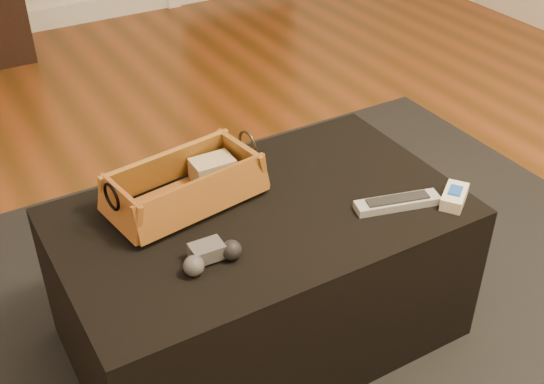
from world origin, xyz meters
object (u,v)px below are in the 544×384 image
wicker_basket (185,187)px  cream_gadget (454,196)px  silver_remote (397,202)px  tv_remote (182,200)px  game_controller (211,255)px  ottoman (262,275)px

wicker_basket → cream_gadget: 0.67m
wicker_basket → silver_remote: (0.45, -0.28, -0.03)m
wicker_basket → tv_remote: bearing=-134.5°
wicker_basket → silver_remote: wicker_basket is taller
tv_remote → game_controller: bearing=-112.9°
silver_remote → cream_gadget: (0.13, -0.06, 0.01)m
tv_remote → silver_remote: size_ratio=0.93×
game_controller → tv_remote: bearing=81.7°
ottoman → tv_remote: bearing=146.6°
silver_remote → game_controller: bearing=175.7°
cream_gadget → ottoman: bearing=153.9°
tv_remote → ottoman: bearing=-48.0°
ottoman → silver_remote: 0.40m
ottoman → wicker_basket: 0.32m
tv_remote → game_controller: (-0.03, -0.22, -0.00)m
cream_gadget → silver_remote: bearing=156.7°
ottoman → tv_remote: (-0.16, 0.11, 0.23)m
cream_gadget → tv_remote: bearing=151.8°
tv_remote → cream_gadget: size_ratio=1.79×
game_controller → silver_remote: size_ratio=0.65×
wicker_basket → silver_remote: 0.53m
silver_remote → cream_gadget: size_ratio=1.93×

